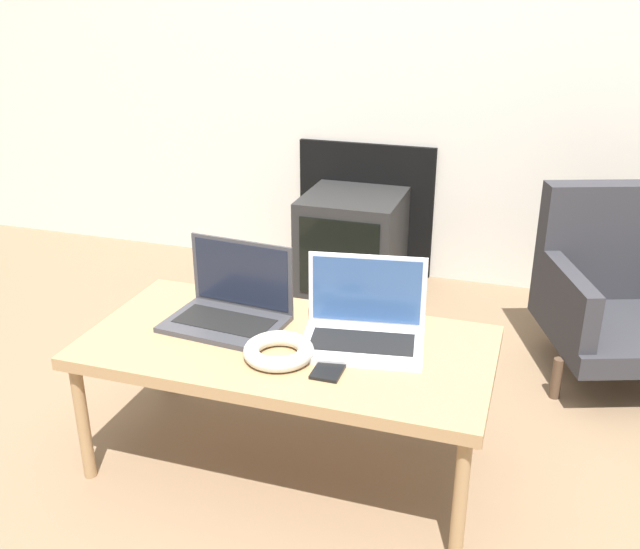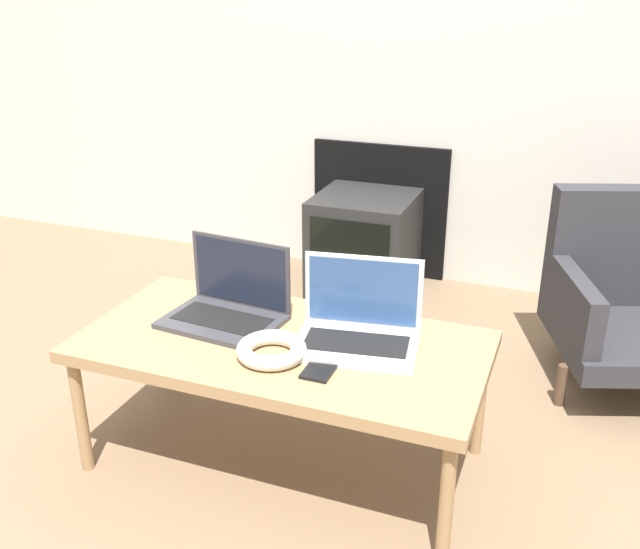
{
  "view_description": "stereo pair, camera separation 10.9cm",
  "coord_description": "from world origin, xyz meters",
  "px_view_note": "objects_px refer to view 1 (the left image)",
  "views": [
    {
      "loc": [
        0.64,
        -1.33,
        1.36
      ],
      "look_at": [
        0.0,
        0.63,
        0.49
      ],
      "focal_mm": 40.0,
      "sensor_mm": 36.0,
      "label": 1
    },
    {
      "loc": [
        0.74,
        -1.29,
        1.36
      ],
      "look_at": [
        0.0,
        0.63,
        0.49
      ],
      "focal_mm": 40.0,
      "sensor_mm": 36.0,
      "label": 2
    }
  ],
  "objects_px": {
    "laptop_left": "(231,305)",
    "tv": "(352,242)",
    "armchair": "(626,287)",
    "headphones": "(279,351)",
    "laptop_right": "(364,324)",
    "phone": "(330,368)"
  },
  "relations": [
    {
      "from": "laptop_right",
      "to": "tv",
      "type": "height_order",
      "value": "laptop_right"
    },
    {
      "from": "laptop_left",
      "to": "laptop_right",
      "type": "distance_m",
      "value": 0.41
    },
    {
      "from": "laptop_left",
      "to": "phone",
      "type": "xyz_separation_m",
      "value": [
        0.37,
        -0.19,
        -0.05
      ]
    },
    {
      "from": "tv",
      "to": "armchair",
      "type": "bearing_deg",
      "value": -19.27
    },
    {
      "from": "phone",
      "to": "armchair",
      "type": "xyz_separation_m",
      "value": [
        0.8,
        1.04,
        -0.09
      ]
    },
    {
      "from": "headphones",
      "to": "laptop_left",
      "type": "bearing_deg",
      "value": 141.78
    },
    {
      "from": "laptop_left",
      "to": "tv",
      "type": "height_order",
      "value": "laptop_left"
    },
    {
      "from": "headphones",
      "to": "armchair",
      "type": "xyz_separation_m",
      "value": [
        0.95,
        1.02,
        -0.11
      ]
    },
    {
      "from": "phone",
      "to": "armchair",
      "type": "height_order",
      "value": "armchair"
    },
    {
      "from": "armchair",
      "to": "laptop_right",
      "type": "bearing_deg",
      "value": -151.49
    },
    {
      "from": "phone",
      "to": "headphones",
      "type": "bearing_deg",
      "value": 173.76
    },
    {
      "from": "laptop_right",
      "to": "armchair",
      "type": "bearing_deg",
      "value": 39.13
    },
    {
      "from": "phone",
      "to": "armchair",
      "type": "relative_size",
      "value": 0.18
    },
    {
      "from": "laptop_right",
      "to": "phone",
      "type": "bearing_deg",
      "value": -111.77
    },
    {
      "from": "tv",
      "to": "headphones",
      "type": "bearing_deg",
      "value": -82.53
    },
    {
      "from": "laptop_right",
      "to": "tv",
      "type": "distance_m",
      "value": 1.33
    },
    {
      "from": "armchair",
      "to": "headphones",
      "type": "bearing_deg",
      "value": -152.69
    },
    {
      "from": "laptop_left",
      "to": "tv",
      "type": "relative_size",
      "value": 0.79
    },
    {
      "from": "laptop_right",
      "to": "laptop_left",
      "type": "bearing_deg",
      "value": 170.94
    },
    {
      "from": "headphones",
      "to": "phone",
      "type": "bearing_deg",
      "value": -6.24
    },
    {
      "from": "headphones",
      "to": "laptop_right",
      "type": "bearing_deg",
      "value": 41.61
    },
    {
      "from": "laptop_left",
      "to": "armchair",
      "type": "bearing_deg",
      "value": 41.27
    }
  ]
}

